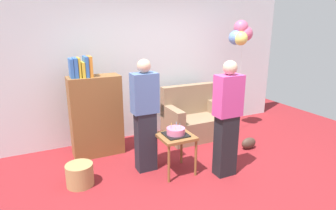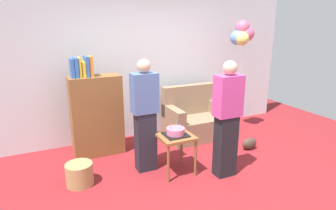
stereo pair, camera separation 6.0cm
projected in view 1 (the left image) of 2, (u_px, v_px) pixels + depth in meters
ground_plane at (204, 181)px, 3.98m from camera, size 8.00×8.00×0.00m
wall_back at (146, 64)px, 5.38m from camera, size 6.00×0.10×2.70m
couch at (193, 119)px, 5.45m from camera, size 1.10×0.70×0.96m
bookshelf at (95, 114)px, 4.62m from camera, size 0.80×0.36×1.61m
side_table at (176, 141)px, 4.09m from camera, size 0.48×0.48×0.57m
birthday_cake at (176, 132)px, 4.05m from camera, size 0.32×0.32×0.17m
person_blowing_candles at (145, 116)px, 4.08m from camera, size 0.36×0.22×1.63m
person_holding_cake at (227, 119)px, 3.94m from camera, size 0.36×0.22×1.63m
wicker_basket at (80, 175)px, 3.84m from camera, size 0.36×0.36×0.30m
handbag at (249, 143)px, 4.96m from camera, size 0.28×0.14×0.20m
balloon_bunch at (241, 34)px, 5.28m from camera, size 0.45×0.36×2.14m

